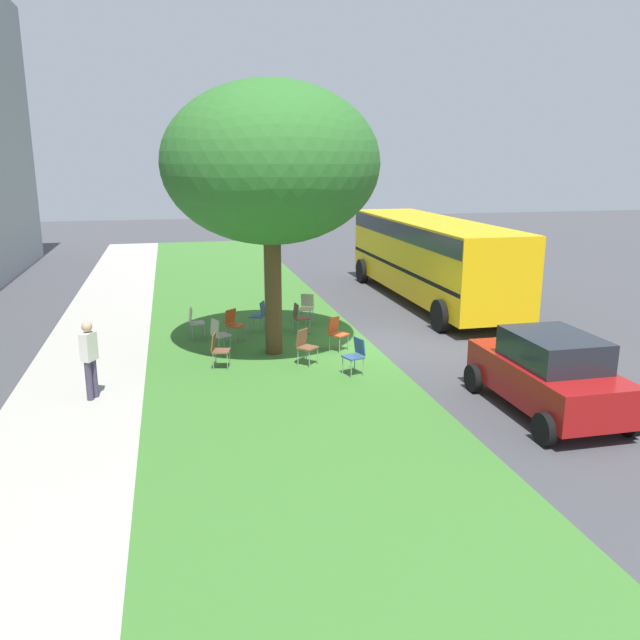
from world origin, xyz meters
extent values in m
plane|color=#424247|center=(0.00, 0.00, 0.00)|extent=(80.00, 80.00, 0.00)
cube|color=#3D752D|center=(0.00, 3.20, 0.00)|extent=(48.00, 6.00, 0.01)
cube|color=#ADA89E|center=(0.00, 7.60, 0.00)|extent=(48.00, 2.80, 0.01)
cylinder|color=brown|center=(-0.06, 2.96, 1.78)|extent=(0.44, 0.44, 3.56)
ellipsoid|color=#2D6B28|center=(-0.06, 2.96, 4.84)|extent=(5.35, 5.35, 3.95)
cube|color=#335184|center=(-2.24, 1.43, 0.44)|extent=(0.52, 0.51, 0.04)
cube|color=#335184|center=(-2.18, 1.26, 0.68)|extent=(0.41, 0.21, 0.40)
cylinder|color=gray|center=(-2.12, 1.65, 0.21)|extent=(0.02, 0.02, 0.42)
cylinder|color=gray|center=(-2.47, 1.54, 0.21)|extent=(0.02, 0.02, 0.42)
cylinder|color=gray|center=(-2.02, 1.33, 0.21)|extent=(0.02, 0.02, 0.42)
cylinder|color=gray|center=(-2.36, 1.22, 0.21)|extent=(0.02, 0.02, 0.42)
cube|color=#C64C1E|center=(1.32, 3.82, 0.44)|extent=(0.58, 0.58, 0.04)
cube|color=#C64C1E|center=(1.46, 3.94, 0.68)|extent=(0.33, 0.35, 0.40)
cylinder|color=gray|center=(1.08, 3.84, 0.21)|extent=(0.02, 0.02, 0.42)
cylinder|color=gray|center=(1.32, 3.58, 0.21)|extent=(0.02, 0.02, 0.42)
cylinder|color=gray|center=(1.33, 4.07, 0.21)|extent=(0.02, 0.02, 0.42)
cylinder|color=gray|center=(1.57, 3.80, 0.21)|extent=(0.02, 0.02, 0.42)
cube|color=brown|center=(-1.05, 4.40, 0.44)|extent=(0.50, 0.49, 0.04)
cube|color=brown|center=(-1.01, 4.58, 0.68)|extent=(0.41, 0.18, 0.40)
cylinder|color=gray|center=(-1.27, 4.28, 0.21)|extent=(0.02, 0.02, 0.42)
cylinder|color=gray|center=(-0.92, 4.20, 0.21)|extent=(0.02, 0.02, 0.42)
cylinder|color=gray|center=(-1.19, 4.61, 0.21)|extent=(0.02, 0.02, 0.42)
cylinder|color=gray|center=(-0.84, 4.53, 0.21)|extent=(0.02, 0.02, 0.42)
cube|color=#335184|center=(2.28, 3.09, 0.44)|extent=(0.55, 0.53, 0.04)
cube|color=#335184|center=(2.21, 2.92, 0.68)|extent=(0.40, 0.24, 0.40)
cylinder|color=gray|center=(2.51, 3.17, 0.21)|extent=(0.02, 0.02, 0.42)
cylinder|color=gray|center=(2.18, 3.32, 0.21)|extent=(0.02, 0.02, 0.42)
cylinder|color=gray|center=(2.38, 2.86, 0.21)|extent=(0.02, 0.02, 0.42)
cylinder|color=gray|center=(2.05, 3.00, 0.21)|extent=(0.02, 0.02, 0.42)
cube|color=beige|center=(2.88, 1.49, 0.44)|extent=(0.54, 0.55, 0.04)
cube|color=beige|center=(3.05, 1.41, 0.68)|extent=(0.25, 0.40, 0.40)
cylinder|color=gray|center=(2.81, 1.72, 0.21)|extent=(0.02, 0.02, 0.42)
cylinder|color=gray|center=(2.65, 1.40, 0.21)|extent=(0.02, 0.02, 0.42)
cylinder|color=gray|center=(3.11, 1.58, 0.21)|extent=(0.02, 0.02, 0.42)
cylinder|color=gray|center=(2.96, 1.25, 0.21)|extent=(0.02, 0.02, 0.42)
cube|color=#C64C1E|center=(-0.24, 1.25, 0.44)|extent=(0.57, 0.58, 0.04)
cube|color=#C64C1E|center=(-0.09, 1.36, 0.68)|extent=(0.31, 0.37, 0.40)
cylinder|color=gray|center=(-0.48, 1.30, 0.21)|extent=(0.02, 0.02, 0.42)
cylinder|color=gray|center=(-0.27, 1.01, 0.21)|extent=(0.02, 0.02, 0.42)
cylinder|color=gray|center=(-0.21, 1.50, 0.21)|extent=(0.02, 0.02, 0.42)
cylinder|color=gray|center=(0.01, 1.21, 0.21)|extent=(0.02, 0.02, 0.42)
cube|color=#ADA393|center=(1.86, 4.84, 0.44)|extent=(0.45, 0.43, 0.04)
cube|color=#ADA393|center=(1.84, 5.02, 0.68)|extent=(0.40, 0.12, 0.40)
cylinder|color=gray|center=(1.69, 4.66, 0.21)|extent=(0.02, 0.02, 0.42)
cylinder|color=gray|center=(2.05, 4.69, 0.21)|extent=(0.02, 0.02, 0.42)
cylinder|color=gray|center=(1.67, 5.00, 0.21)|extent=(0.02, 0.02, 0.42)
cylinder|color=gray|center=(2.02, 5.03, 0.21)|extent=(0.02, 0.02, 0.42)
cube|color=brown|center=(-1.25, 2.31, 0.44)|extent=(0.58, 0.58, 0.04)
cube|color=brown|center=(-1.12, 2.43, 0.68)|extent=(0.33, 0.35, 0.40)
cylinder|color=gray|center=(-1.50, 2.32, 0.21)|extent=(0.02, 0.02, 0.42)
cylinder|color=gray|center=(-1.25, 2.06, 0.21)|extent=(0.02, 0.02, 0.42)
cylinder|color=gray|center=(-1.25, 2.55, 0.21)|extent=(0.02, 0.02, 0.42)
cylinder|color=gray|center=(-1.00, 2.29, 0.21)|extent=(0.02, 0.02, 0.42)
cube|color=brown|center=(1.75, 1.85, 0.44)|extent=(0.45, 0.43, 0.04)
cube|color=brown|center=(1.73, 2.03, 0.68)|extent=(0.40, 0.12, 0.40)
cylinder|color=gray|center=(1.58, 1.66, 0.21)|extent=(0.02, 0.02, 0.42)
cylinder|color=gray|center=(1.94, 1.69, 0.21)|extent=(0.02, 0.02, 0.42)
cylinder|color=gray|center=(1.55, 2.00, 0.21)|extent=(0.02, 0.02, 0.42)
cylinder|color=gray|center=(1.91, 2.03, 0.21)|extent=(0.02, 0.02, 0.42)
cube|color=#ADA393|center=(0.41, 4.29, 0.44)|extent=(0.54, 0.53, 0.04)
cube|color=#ADA393|center=(0.34, 4.45, 0.68)|extent=(0.40, 0.24, 0.40)
cylinder|color=gray|center=(0.31, 4.06, 0.21)|extent=(0.02, 0.02, 0.42)
cylinder|color=gray|center=(0.64, 4.20, 0.21)|extent=(0.02, 0.02, 0.42)
cylinder|color=gray|center=(0.17, 4.37, 0.21)|extent=(0.02, 0.02, 0.42)
cylinder|color=gray|center=(0.50, 4.51, 0.21)|extent=(0.02, 0.02, 0.42)
cube|color=maroon|center=(-5.31, -1.69, 0.68)|extent=(3.70, 1.64, 0.76)
cube|color=#1E232B|center=(-5.46, -1.69, 1.33)|extent=(1.90, 1.44, 0.64)
cylinder|color=black|center=(-3.91, -0.82, 0.30)|extent=(0.60, 0.18, 0.60)
cylinder|color=black|center=(-3.91, -2.56, 0.30)|extent=(0.60, 0.18, 0.60)
cylinder|color=black|center=(-6.71, -0.82, 0.30)|extent=(0.60, 0.18, 0.60)
cylinder|color=black|center=(-6.71, -2.56, 0.30)|extent=(0.60, 0.18, 0.60)
cube|color=yellow|center=(4.96, -3.40, 1.63)|extent=(10.40, 2.44, 2.50)
cube|color=black|center=(4.96, -3.40, 1.28)|extent=(10.30, 2.46, 0.12)
cube|color=black|center=(4.96, -3.40, 2.53)|extent=(10.30, 2.46, 0.56)
cylinder|color=black|center=(8.96, -2.14, 0.48)|extent=(0.96, 0.28, 0.96)
cylinder|color=black|center=(8.96, -4.66, 0.48)|extent=(0.96, 0.28, 0.96)
cylinder|color=black|center=(0.96, -2.14, 0.48)|extent=(0.96, 0.28, 0.96)
cylinder|color=black|center=(0.96, -4.66, 0.48)|extent=(0.96, 0.28, 0.96)
cylinder|color=#3F3851|center=(-2.41, 7.19, 0.42)|extent=(0.14, 0.14, 0.85)
cylinder|color=#3F3851|center=(-2.57, 7.28, 0.42)|extent=(0.14, 0.14, 0.85)
cube|color=silver|center=(-2.49, 7.24, 1.15)|extent=(0.41, 0.35, 0.60)
sphere|color=tan|center=(-2.49, 7.24, 1.58)|extent=(0.22, 0.22, 0.22)
camera|label=1|loc=(-16.15, 5.44, 4.95)|focal=36.29mm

